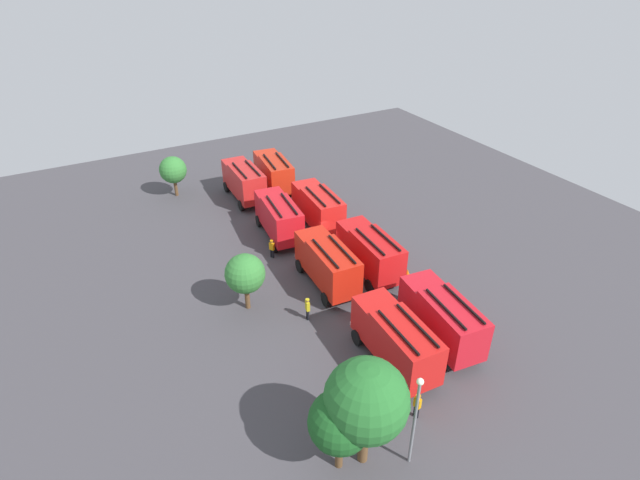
# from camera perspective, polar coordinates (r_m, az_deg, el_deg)

# --- Properties ---
(ground_plane) EXTENTS (64.08, 64.08, 0.00)m
(ground_plane) POSITION_cam_1_polar(r_m,az_deg,el_deg) (43.97, 0.00, -1.56)
(ground_plane) COLOR #423F44
(fire_truck_0) EXTENTS (7.43, 3.41, 3.88)m
(fire_truck_0) POSITION_cam_1_polar(r_m,az_deg,el_deg) (34.75, 13.64, -8.42)
(fire_truck_0) COLOR red
(fire_truck_0) RESTS_ON ground
(fire_truck_1) EXTENTS (7.34, 3.12, 3.88)m
(fire_truck_1) POSITION_cam_1_polar(r_m,az_deg,el_deg) (40.54, 5.66, -1.24)
(fire_truck_1) COLOR red
(fire_truck_1) RESTS_ON ground
(fire_truck_2) EXTENTS (7.37, 3.21, 3.88)m
(fire_truck_2) POSITION_cam_1_polar(r_m,az_deg,el_deg) (47.06, -0.25, 3.84)
(fire_truck_2) COLOR red
(fire_truck_2) RESTS_ON ground
(fire_truck_3) EXTENTS (7.45, 3.48, 3.88)m
(fire_truck_3) POSITION_cam_1_polar(r_m,az_deg,el_deg) (54.58, -5.29, 7.73)
(fire_truck_3) COLOR red
(fire_truck_3) RESTS_ON ground
(fire_truck_4) EXTENTS (7.32, 3.07, 3.88)m
(fire_truck_4) POSITION_cam_1_polar(r_m,az_deg,el_deg) (32.53, 8.57, -10.98)
(fire_truck_4) COLOR red
(fire_truck_4) RESTS_ON ground
(fire_truck_5) EXTENTS (7.34, 3.11, 3.88)m
(fire_truck_5) POSITION_cam_1_polar(r_m,az_deg,el_deg) (38.95, 0.82, -2.56)
(fire_truck_5) COLOR red
(fire_truck_5) RESTS_ON ground
(fire_truck_6) EXTENTS (7.44, 3.45, 3.88)m
(fire_truck_6) POSITION_cam_1_polar(r_m,az_deg,el_deg) (45.49, -4.71, 2.69)
(fire_truck_6) COLOR red
(fire_truck_6) RESTS_ON ground
(fire_truck_7) EXTENTS (7.29, 2.99, 3.88)m
(fire_truck_7) POSITION_cam_1_polar(r_m,az_deg,el_deg) (52.88, -8.62, 6.70)
(fire_truck_7) COLOR red
(fire_truck_7) RESTS_ON ground
(firefighter_0) EXTENTS (0.48, 0.42, 1.70)m
(firefighter_0) POSITION_cam_1_polar(r_m,az_deg,el_deg) (43.17, -5.48, -0.90)
(firefighter_0) COLOR black
(firefighter_0) RESTS_ON ground
(firefighter_1) EXTENTS (0.29, 0.43, 1.79)m
(firefighter_1) POSITION_cam_1_polar(r_m,az_deg,el_deg) (47.51, 2.58, 2.53)
(firefighter_1) COLOR black
(firefighter_1) RESTS_ON ground
(firefighter_2) EXTENTS (0.45, 0.30, 1.79)m
(firefighter_2) POSITION_cam_1_polar(r_m,az_deg,el_deg) (36.30, -1.42, -7.70)
(firefighter_2) COLOR black
(firefighter_2) RESTS_ON ground
(firefighter_3) EXTENTS (0.46, 0.31, 1.73)m
(firefighter_3) POSITION_cam_1_polar(r_m,az_deg,el_deg) (30.61, 10.96, -17.86)
(firefighter_3) COLOR black
(firefighter_3) RESTS_ON ground
(tree_0) EXTENTS (4.30, 4.30, 6.67)m
(tree_0) POSITION_cam_1_polar(r_m,az_deg,el_deg) (25.74, 5.27, -17.69)
(tree_0) COLOR brown
(tree_0) RESTS_ON ground
(tree_1) EXTENTS (3.25, 3.25, 5.03)m
(tree_1) POSITION_cam_1_polar(r_m,az_deg,el_deg) (26.26, 2.28, -19.94)
(tree_1) COLOR brown
(tree_1) RESTS_ON ground
(tree_2) EXTENTS (2.93, 2.93, 4.55)m
(tree_2) POSITION_cam_1_polar(r_m,az_deg,el_deg) (36.51, -8.50, -3.82)
(tree_2) COLOR brown
(tree_2) RESTS_ON ground
(tree_3) EXTENTS (2.80, 2.80, 4.34)m
(tree_3) POSITION_cam_1_polar(r_m,az_deg,el_deg) (54.98, -16.33, 7.63)
(tree_3) COLOR brown
(tree_3) RESTS_ON ground
(traffic_cone_0) EXTENTS (0.46, 0.46, 0.66)m
(traffic_cone_0) POSITION_cam_1_polar(r_m,az_deg,el_deg) (38.44, 15.38, -7.79)
(traffic_cone_0) COLOR #F2600C
(traffic_cone_0) RESTS_ON ground
(traffic_cone_1) EXTENTS (0.42, 0.42, 0.60)m
(traffic_cone_1) POSITION_cam_1_polar(r_m,az_deg,el_deg) (41.72, 9.88, -3.61)
(traffic_cone_1) COLOR #F2600C
(traffic_cone_1) RESTS_ON ground
(lamppost) EXTENTS (0.36, 0.36, 6.11)m
(lamppost) POSITION_cam_1_polar(r_m,az_deg,el_deg) (26.65, 10.77, -18.91)
(lamppost) COLOR slate
(lamppost) RESTS_ON ground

